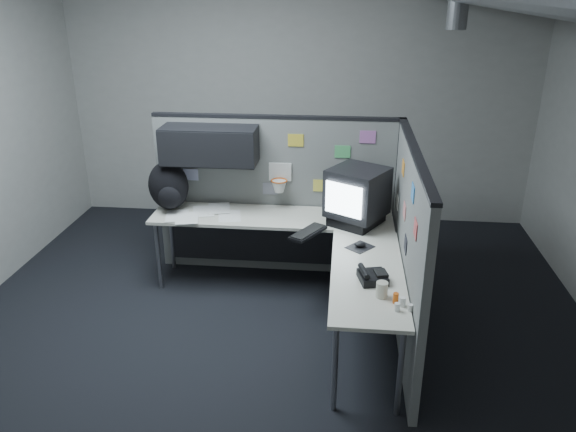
# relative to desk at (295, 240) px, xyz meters

# --- Properties ---
(room) EXTENTS (5.62, 5.62, 3.22)m
(room) POSITION_rel_desk_xyz_m (0.41, -0.70, 1.48)
(room) COLOR black
(room) RESTS_ON ground
(partition_back) EXTENTS (2.44, 0.42, 1.63)m
(partition_back) POSITION_rel_desk_xyz_m (-0.40, 0.53, 0.38)
(partition_back) COLOR slate
(partition_back) RESTS_ON ground
(partition_right) EXTENTS (0.07, 2.23, 1.63)m
(partition_right) POSITION_rel_desk_xyz_m (0.95, -0.49, 0.21)
(partition_right) COLOR slate
(partition_right) RESTS_ON ground
(desk) EXTENTS (2.31, 2.11, 0.73)m
(desk) POSITION_rel_desk_xyz_m (0.00, 0.00, 0.00)
(desk) COLOR beige
(desk) RESTS_ON ground
(monitor) EXTENTS (0.63, 0.63, 0.53)m
(monitor) POSITION_rel_desk_xyz_m (0.55, 0.17, 0.39)
(monitor) COLOR black
(monitor) RESTS_ON desk
(keyboard) EXTENTS (0.33, 0.43, 0.04)m
(keyboard) POSITION_rel_desk_xyz_m (0.13, -0.12, 0.13)
(keyboard) COLOR black
(keyboard) RESTS_ON desk
(mouse) EXTENTS (0.26, 0.27, 0.04)m
(mouse) POSITION_rel_desk_xyz_m (0.58, -0.34, 0.13)
(mouse) COLOR black
(mouse) RESTS_ON desk
(phone) EXTENTS (0.24, 0.25, 0.10)m
(phone) POSITION_rel_desk_xyz_m (0.66, -0.91, 0.15)
(phone) COLOR black
(phone) RESTS_ON desk
(bottles) EXTENTS (0.14, 0.15, 0.08)m
(bottles) POSITION_rel_desk_xyz_m (0.84, -1.26, 0.15)
(bottles) COLOR silver
(bottles) RESTS_ON desk
(cup) EXTENTS (0.09, 0.09, 0.12)m
(cup) POSITION_rel_desk_xyz_m (0.72, -1.14, 0.17)
(cup) COLOR beige
(cup) RESTS_ON desk
(papers) EXTENTS (0.77, 0.62, 0.01)m
(papers) POSITION_rel_desk_xyz_m (-0.90, 0.24, 0.12)
(papers) COLOR white
(papers) RESTS_ON desk
(backpack) EXTENTS (0.40, 0.36, 0.48)m
(backpack) POSITION_rel_desk_xyz_m (-1.26, 0.34, 0.35)
(backpack) COLOR black
(backpack) RESTS_ON desk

